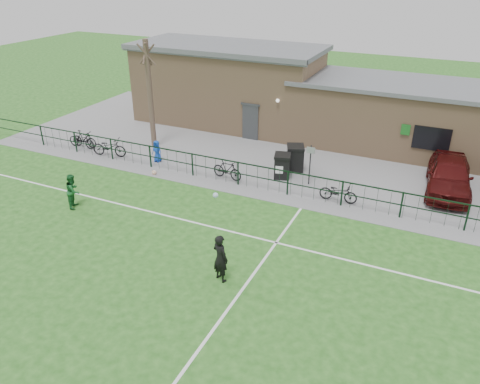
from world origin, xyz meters
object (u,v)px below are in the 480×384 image
at_px(bicycle_a, 82,140).
at_px(sign_post, 310,165).
at_px(wheelie_bin_left, 295,159).
at_px(car_maroon, 449,175).
at_px(wheelie_bin_right, 282,167).
at_px(bicycle_b, 84,139).
at_px(outfield_player, 73,191).
at_px(ball_ground, 154,172).
at_px(bare_tree, 150,96).
at_px(bicycle_d, 227,170).
at_px(spectator_child, 157,151).
at_px(bicycle_e, 338,192).
at_px(bicycle_c, 109,147).

bearing_deg(bicycle_a, sign_post, -85.73).
xyz_separation_m(wheelie_bin_left, car_maroon, (7.23, 0.64, 0.20)).
height_order(wheelie_bin_right, bicycle_b, wheelie_bin_right).
relative_size(outfield_player, ball_ground, 6.60).
relative_size(bare_tree, outfield_player, 3.89).
xyz_separation_m(bicycle_d, spectator_child, (-4.36, 0.40, 0.09)).
relative_size(car_maroon, bicycle_a, 2.69).
bearing_deg(bicycle_e, wheelie_bin_left, 48.62).
bearing_deg(sign_post, bicycle_d, -163.96).
height_order(bare_tree, bicycle_d, bare_tree).
height_order(bicycle_e, spectator_child, spectator_child).
distance_m(bare_tree, bicycle_c, 3.59).
height_order(spectator_child, ball_ground, spectator_child).
bearing_deg(wheelie_bin_right, bicycle_a, 169.22).
distance_m(bicycle_d, outfield_player, 7.17).
distance_m(wheelie_bin_left, bicycle_c, 10.12).
height_order(bicycle_a, outfield_player, outfield_player).
relative_size(sign_post, bicycle_c, 1.02).
distance_m(car_maroon, bicycle_a, 19.50).
xyz_separation_m(bicycle_a, spectator_child, (5.06, 0.10, 0.11)).
xyz_separation_m(wheelie_bin_right, bicycle_b, (-11.70, -0.91, -0.07)).
bearing_deg(sign_post, wheelie_bin_right, 170.73).
height_order(wheelie_bin_right, outfield_player, outfield_player).
relative_size(wheelie_bin_right, car_maroon, 0.23).
bearing_deg(wheelie_bin_right, car_maroon, -2.50).
bearing_deg(outfield_player, ball_ground, -39.95).
distance_m(bicycle_a, bicycle_e, 14.96).
xyz_separation_m(bicycle_a, bicycle_b, (0.10, 0.12, 0.02)).
height_order(bicycle_d, spectator_child, spectator_child).
height_order(bicycle_e, ball_ground, bicycle_e).
relative_size(bicycle_a, bicycle_d, 1.08).
xyz_separation_m(wheelie_bin_right, bicycle_d, (-2.37, -1.34, -0.07)).
xyz_separation_m(car_maroon, bicycle_e, (-4.34, -3.16, -0.37)).
distance_m(bicycle_a, outfield_player, 7.32).
height_order(wheelie_bin_right, car_maroon, car_maroon).
xyz_separation_m(wheelie_bin_left, wheelie_bin_right, (-0.28, -1.13, -0.05)).
distance_m(wheelie_bin_right, outfield_player, 9.78).
bearing_deg(bicycle_d, bare_tree, 77.86).
xyz_separation_m(bicycle_a, bicycle_d, (9.42, -0.30, 0.03)).
relative_size(sign_post, bicycle_a, 1.13).
bearing_deg(bicycle_c, ball_ground, -117.02).
xyz_separation_m(wheelie_bin_right, ball_ground, (-5.94, -2.41, -0.46)).
bearing_deg(bare_tree, car_maroon, 3.57).
bearing_deg(sign_post, bicycle_a, -176.55).
bearing_deg(bicycle_d, spectator_child, 92.97).
height_order(car_maroon, spectator_child, car_maroon).
xyz_separation_m(bare_tree, spectator_child, (1.38, -1.73, -2.40)).
bearing_deg(ball_ground, bicycle_c, 164.16).
bearing_deg(car_maroon, bicycle_d, -165.95).
relative_size(car_maroon, bicycle_c, 2.44).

